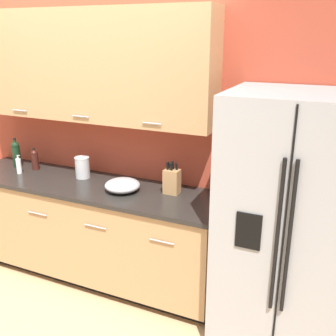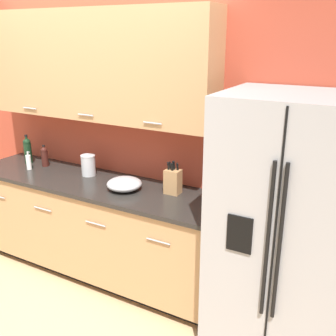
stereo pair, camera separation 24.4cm
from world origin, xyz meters
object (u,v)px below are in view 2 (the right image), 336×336
Objects in this scene: mixing_bowl at (124,184)px; wine_bottle at (28,150)px; oil_bottle at (45,156)px; refrigerator at (288,230)px; soap_dispenser at (29,162)px; knife_block at (173,181)px; steel_canister at (88,165)px.

wine_bottle is at bearing 174.17° from mixing_bowl.
wine_bottle is 1.36× the size of oil_bottle.
refrigerator is 6.28× the size of wine_bottle.
mixing_bowl is (1.11, 0.01, -0.02)m from soap_dispenser.
wine_bottle reaches higher than knife_block.
steel_canister is (0.77, 0.01, -0.04)m from wine_bottle.
oil_bottle is at bearing 1.93° from wine_bottle.
steel_canister reaches higher than soap_dispenser.
oil_bottle is 0.73× the size of mixing_bowl.
refrigerator reaches higher than wine_bottle.
knife_block is 1.45m from oil_bottle.
soap_dispenser is 0.61× the size of mixing_bowl.
steel_canister is at bearing 164.47° from mixing_bowl.
mixing_bowl is (1.27, -0.13, -0.08)m from wine_bottle.
wine_bottle is (-2.64, 0.17, 0.15)m from refrigerator.
wine_bottle is at bearing 176.30° from refrigerator.
wine_bottle is at bearing 179.86° from knife_block.
soap_dispenser is at bearing -112.71° from oil_bottle.
wine_bottle is 0.22m from soap_dispenser.
knife_block is 0.94× the size of mixing_bowl.
refrigerator is at bearing -5.48° from steel_canister.
wine_bottle reaches higher than mixing_bowl.
soap_dispenser is at bearing -179.40° from mixing_bowl.
oil_bottle is at bearing -179.89° from steel_canister.
soap_dispenser is 0.63m from steel_canister.
steel_canister is 0.71× the size of mixing_bowl.
soap_dispenser is 0.86× the size of steel_canister.
soap_dispenser is at bearing -166.27° from steel_canister.
oil_bottle is 0.55m from steel_canister.
knife_block is at bearing 17.68° from mixing_bowl.
wine_bottle is 0.78m from steel_canister.
steel_canister is at bearing 0.63° from wine_bottle.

